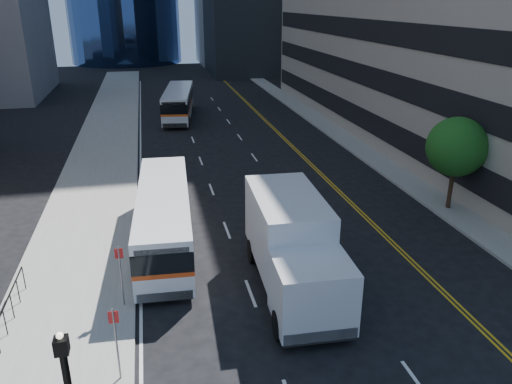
# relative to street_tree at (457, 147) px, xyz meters

# --- Properties ---
(ground) EXTENTS (160.00, 160.00, 0.00)m
(ground) POSITION_rel_street_tree_xyz_m (-9.00, -8.00, -3.64)
(ground) COLOR black
(ground) RESTS_ON ground
(sidewalk_west) EXTENTS (5.00, 90.00, 0.15)m
(sidewalk_west) POSITION_rel_street_tree_xyz_m (-19.50, 17.00, -3.57)
(sidewalk_west) COLOR gray
(sidewalk_west) RESTS_ON ground
(sidewalk_east) EXTENTS (2.00, 90.00, 0.15)m
(sidewalk_east) POSITION_rel_street_tree_xyz_m (-0.00, 17.00, -3.57)
(sidewalk_east) COLOR gray
(sidewalk_east) RESTS_ON ground
(street_tree) EXTENTS (3.20, 3.20, 5.10)m
(street_tree) POSITION_rel_street_tree_xyz_m (0.00, 0.00, 0.00)
(street_tree) COLOR #332114
(street_tree) RESTS_ON sidewalk_east
(bus_front) EXTENTS (2.86, 10.78, 2.75)m
(bus_front) POSITION_rel_street_tree_xyz_m (-15.60, -1.00, -2.14)
(bus_front) COLOR silver
(bus_front) RESTS_ON ground
(bus_rear) EXTENTS (3.90, 11.21, 2.83)m
(bus_rear) POSITION_rel_street_tree_xyz_m (-13.00, 26.69, -2.10)
(bus_rear) COLOR silver
(bus_rear) RESTS_ON ground
(box_truck) EXTENTS (2.97, 7.80, 3.69)m
(box_truck) POSITION_rel_street_tree_xyz_m (-10.80, -6.04, -1.70)
(box_truck) COLOR silver
(box_truck) RESTS_ON ground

